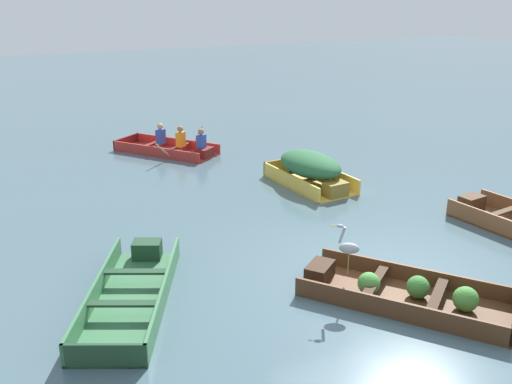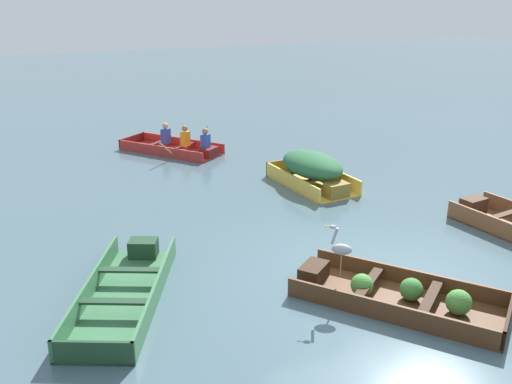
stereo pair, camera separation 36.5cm
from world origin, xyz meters
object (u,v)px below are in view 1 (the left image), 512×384
skiff_yellow_near_moored (311,167)px  rowboat_red_with_crew (172,147)px  heron_on_dinghy (348,247)px  dinghy_dark_varnish_foreground (403,292)px  skiff_green_mid_moored (133,290)px

skiff_yellow_near_moored → rowboat_red_with_crew: bearing=116.7°
skiff_yellow_near_moored → heron_on_dinghy: bearing=-115.1°
dinghy_dark_varnish_foreground → rowboat_red_with_crew: rowboat_red_with_crew is taller
dinghy_dark_varnish_foreground → skiff_yellow_near_moored: skiff_yellow_near_moored is taller
dinghy_dark_varnish_foreground → rowboat_red_with_crew: bearing=93.6°
rowboat_red_with_crew → heron_on_dinghy: size_ratio=3.83×
dinghy_dark_varnish_foreground → rowboat_red_with_crew: (-0.63, 9.93, 0.05)m
dinghy_dark_varnish_foreground → skiff_yellow_near_moored: (1.59, 5.52, 0.34)m
heron_on_dinghy → skiff_yellow_near_moored: bearing=64.9°
skiff_green_mid_moored → rowboat_red_with_crew: size_ratio=1.11×
rowboat_red_with_crew → heron_on_dinghy: heron_on_dinghy is taller
dinghy_dark_varnish_foreground → skiff_green_mid_moored: size_ratio=0.95×
skiff_yellow_near_moored → skiff_green_mid_moored: 6.52m
dinghy_dark_varnish_foreground → skiff_green_mid_moored: (-3.87, 1.98, -0.02)m
skiff_green_mid_moored → rowboat_red_with_crew: rowboat_red_with_crew is taller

